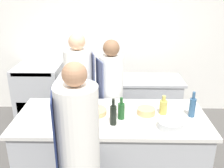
{
  "coord_description": "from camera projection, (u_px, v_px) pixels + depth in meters",
  "views": [
    {
      "loc": [
        0.06,
        -2.5,
        2.28
      ],
      "look_at": [
        0.0,
        0.35,
        1.19
      ],
      "focal_mm": 40.0,
      "sensor_mm": 36.0,
      "label": 1
    }
  ],
  "objects": [
    {
      "name": "wall_back",
      "position": [
        114.0,
        39.0,
        4.64
      ],
      "size": [
        8.0,
        0.06,
        2.8
      ],
      "color": "silver",
      "rests_on": "ground_plane"
    },
    {
      "name": "prep_counter",
      "position": [
        111.0,
        150.0,
        2.98
      ],
      "size": [
        2.15,
        0.92,
        0.94
      ],
      "color": "#A8AAAF",
      "rests_on": "ground_plane"
    },
    {
      "name": "pass_counter",
      "position": [
        119.0,
        105.0,
        4.14
      ],
      "size": [
        2.01,
        0.61,
        0.94
      ],
      "color": "#A8AAAF",
      "rests_on": "ground_plane"
    },
    {
      "name": "oven_range",
      "position": [
        40.0,
        92.0,
        4.6
      ],
      "size": [
        0.79,
        0.72,
        0.99
      ],
      "color": "#A8AAAF",
      "rests_on": "ground_plane"
    },
    {
      "name": "chef_at_prep_near",
      "position": [
        79.0,
        160.0,
        2.16
      ],
      "size": [
        0.4,
        0.39,
        1.77
      ],
      "rotation": [
        0.0,
        0.0,
        1.79
      ],
      "color": "black",
      "rests_on": "ground_plane"
    },
    {
      "name": "chef_at_stove",
      "position": [
        80.0,
        94.0,
        3.57
      ],
      "size": [
        0.43,
        0.42,
        1.74
      ],
      "rotation": [
        0.0,
        0.0,
        -1.32
      ],
      "color": "black",
      "rests_on": "ground_plane"
    },
    {
      "name": "chef_at_pass_far",
      "position": [
        111.0,
        98.0,
        3.49
      ],
      "size": [
        0.37,
        0.36,
        1.67
      ],
      "rotation": [
        0.0,
        0.0,
        1.93
      ],
      "color": "black",
      "rests_on": "ground_plane"
    },
    {
      "name": "bottle_olive_oil",
      "position": [
        61.0,
        120.0,
        2.56
      ],
      "size": [
        0.08,
        0.08,
        0.19
      ],
      "color": "silver",
      "rests_on": "prep_counter"
    },
    {
      "name": "bottle_vinegar",
      "position": [
        163.0,
        107.0,
        2.83
      ],
      "size": [
        0.09,
        0.09,
        0.22
      ],
      "color": "#B2A84C",
      "rests_on": "prep_counter"
    },
    {
      "name": "bottle_wine",
      "position": [
        121.0,
        110.0,
        2.72
      ],
      "size": [
        0.08,
        0.08,
        0.25
      ],
      "color": "#19471E",
      "rests_on": "prep_counter"
    },
    {
      "name": "bottle_cooking_oil",
      "position": [
        113.0,
        114.0,
        2.6
      ],
      "size": [
        0.07,
        0.07,
        0.29
      ],
      "color": "black",
      "rests_on": "prep_counter"
    },
    {
      "name": "bottle_sauce",
      "position": [
        192.0,
        107.0,
        2.76
      ],
      "size": [
        0.07,
        0.07,
        0.3
      ],
      "color": "#2D5175",
      "rests_on": "prep_counter"
    },
    {
      "name": "bowl_mixing_large",
      "position": [
        40.0,
        104.0,
        3.02
      ],
      "size": [
        0.18,
        0.18,
        0.05
      ],
      "color": "white",
      "rests_on": "prep_counter"
    },
    {
      "name": "bowl_prep_small",
      "position": [
        146.0,
        111.0,
        2.84
      ],
      "size": [
        0.2,
        0.2,
        0.07
      ],
      "color": "tan",
      "rests_on": "prep_counter"
    },
    {
      "name": "bowl_ceramic_blue",
      "position": [
        170.0,
        125.0,
        2.55
      ],
      "size": [
        0.26,
        0.26,
        0.08
      ],
      "color": "#B7BABC",
      "rests_on": "prep_counter"
    },
    {
      "name": "bowl_wooden_salad",
      "position": [
        95.0,
        112.0,
        2.84
      ],
      "size": [
        0.26,
        0.26,
        0.06
      ],
      "color": "tan",
      "rests_on": "prep_counter"
    },
    {
      "name": "cup",
      "position": [
        65.0,
        113.0,
        2.79
      ],
      "size": [
        0.09,
        0.09,
        0.09
      ],
      "color": "white",
      "rests_on": "prep_counter"
    },
    {
      "name": "cutting_board",
      "position": [
        76.0,
        105.0,
        3.07
      ],
      "size": [
        0.28,
        0.19,
        0.01
      ],
      "color": "olive",
      "rests_on": "prep_counter"
    }
  ]
}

